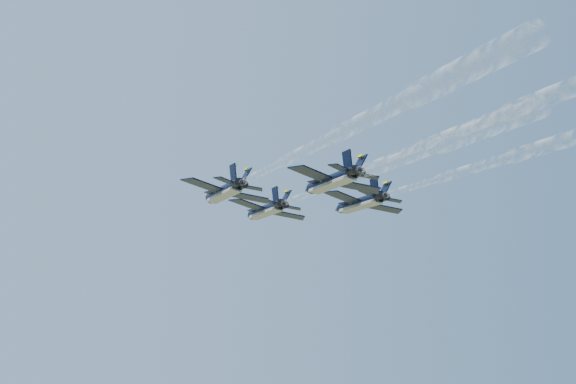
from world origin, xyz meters
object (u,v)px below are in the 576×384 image
object	(u,v)px
jet_lead	(265,210)
jet_left	(224,192)
jet_slot	(331,181)
jet_right	(360,203)

from	to	relation	value
jet_lead	jet_left	size ratio (longest dim) A/B	1.00
jet_lead	jet_left	xyz separation A→B (m)	(-9.40, -12.82, 0.00)
jet_slot	jet_left	bearing A→B (deg)	129.34
jet_left	jet_lead	bearing A→B (deg)	49.77
jet_lead	jet_right	world-z (taller)	same
jet_lead	jet_right	size ratio (longest dim) A/B	1.00
jet_right	jet_lead	bearing A→B (deg)	132.14
jet_left	jet_slot	xyz separation A→B (m)	(10.45, -11.09, 0.00)
jet_lead	jet_slot	distance (m)	23.93
jet_left	jet_slot	distance (m)	15.24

